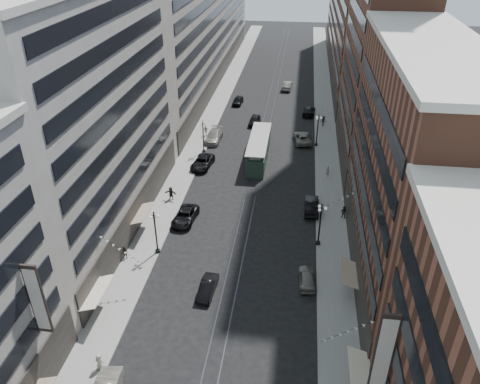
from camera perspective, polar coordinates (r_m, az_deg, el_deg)
The scene contains 33 objects.
ground at distance 80.99m, azimuth 2.71°, elevation 5.96°, with size 220.00×220.00×0.00m, color black.
sidewalk_west at distance 91.52m, azimuth -3.67°, elevation 8.95°, with size 4.00×180.00×0.15m, color gray.
sidewalk_east at distance 90.09m, azimuth 10.35°, elevation 8.15°, with size 4.00×180.00×0.15m, color gray.
rail_west at distance 90.21m, azimuth 2.84°, elevation 8.61°, with size 0.12×180.00×0.02m, color #2D2D33.
rail_east at distance 90.12m, azimuth 3.74°, elevation 8.55°, with size 0.12×180.00×0.02m, color #2D2D33.
building_west_mid at distance 55.38m, azimuth -17.63°, elevation 8.35°, with size 8.00×36.00×28.00m, color #ABA498.
building_west_far at distance 113.72m, azimuth -4.46°, elevation 19.98°, with size 8.00×90.00×26.00m, color #ABA498.
building_east_mid at distance 48.04m, azimuth 20.04°, elevation 1.83°, with size 8.00×30.00×24.00m, color brown.
building_east_tower at distance 71.47m, azimuth 17.34°, elevation 19.09°, with size 8.00×26.00×42.00m, color brown.
building_east_far at distance 120.93m, azimuth 13.48°, elevation 19.44°, with size 8.00×72.00×24.00m, color brown.
lamppost_sw_far at distance 53.63m, azimuth -10.26°, elevation -4.70°, with size 1.03×1.14×5.52m.
lamppost_sw_mid at distance 76.45m, azimuth -4.51°, elevation 6.90°, with size 1.03×1.14×5.52m.
lamppost_se_far at distance 54.83m, azimuth 9.73°, elevation -3.77°, with size 1.03×1.14×5.52m.
lamppost_se_mid at distance 79.61m, azimuth 9.43°, elevation 7.56°, with size 1.03×1.14×5.52m.
streetcar at distance 74.55m, azimuth 2.30°, elevation 5.16°, with size 2.96×13.36×3.70m.
car_2 at distance 59.93m, azimuth -6.71°, elevation -2.95°, with size 2.49×5.39×1.50m, color black.
car_4 at distance 50.63m, azimuth 8.13°, elevation -10.32°, with size 1.72×4.28×1.46m, color slate.
car_5 at distance 49.16m, azimuth -3.98°, elevation -11.56°, with size 1.48×4.24×1.40m, color black.
pedestrian_1 at distance 43.92m, azimuth -16.78°, elevation -19.20°, with size 0.80×0.44×1.64m, color #B2A894.
pedestrian_2 at distance 54.67m, azimuth -13.87°, elevation -7.20°, with size 0.77×0.42×1.59m, color black.
car_7 at distance 72.82m, azimuth -4.61°, elevation 3.63°, with size 2.63×5.70×1.58m, color black.
car_8 at distance 81.57m, azimuth -3.21°, elevation 6.80°, with size 2.44×6.01×1.74m, color gray.
car_9 at distance 98.77m, azimuth -0.27°, elevation 11.09°, with size 1.81×4.51×1.54m, color black.
car_10 at distance 62.23m, azimuth 8.72°, elevation -1.63°, with size 1.80×5.16×1.70m, color black.
car_11 at distance 81.72m, azimuth 7.63°, elevation 6.58°, with size 2.69×5.84×1.62m, color slate.
car_12 at distance 94.14m, azimuth 8.39°, elevation 9.77°, with size 2.16×5.31×1.54m, color black.
car_13 at distance 88.47m, azimuth 1.78°, elevation 8.73°, with size 1.89×4.70×1.60m, color black.
car_14 at distance 108.52m, azimuth 5.81°, elevation 12.81°, with size 1.89×5.43×1.79m, color slate.
pedestrian_5 at distance 64.46m, azimuth -8.43°, elevation -0.15°, with size 1.71×0.49×1.85m, color black.
pedestrian_6 at distance 83.46m, azimuth -4.19°, elevation 7.48°, with size 1.07×0.49×1.82m, color beige.
pedestrian_7 at distance 61.42m, azimuth 12.51°, elevation -2.36°, with size 0.82×0.45×1.68m, color black.
pedestrian_8 at distance 70.65m, azimuth 10.60°, elevation 2.55°, with size 0.68×0.44×1.86m, color #B4A995.
pedestrian_9 at distance 88.69m, azimuth 10.11°, elevation 8.52°, with size 1.21×0.50×1.87m, color black.
Camera 1 is at (5.90, -13.48, 33.56)m, focal length 35.00 mm.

